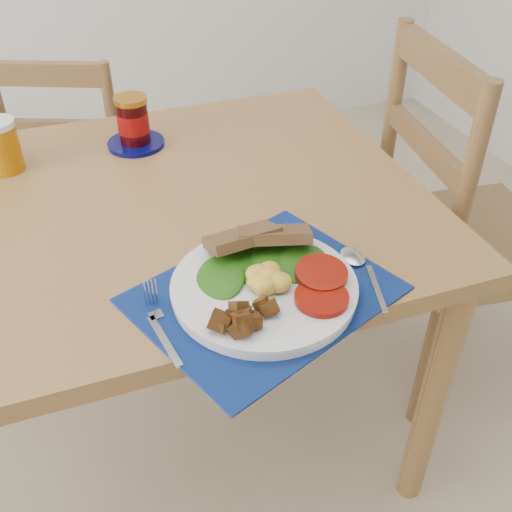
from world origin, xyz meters
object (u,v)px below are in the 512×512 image
(chair_far, at_px, (76,149))
(breakfast_plate, at_px, (262,286))
(jam_on_saucer, at_px, (134,124))
(chair_end, at_px, (460,198))
(juice_glass, at_px, (1,147))

(chair_far, bearing_deg, breakfast_plate, 124.09)
(breakfast_plate, height_order, jam_on_saucer, jam_on_saucer)
(breakfast_plate, xyz_separation_m, jam_on_saucer, (-0.09, 0.62, 0.03))
(chair_far, relative_size, chair_end, 0.85)
(juice_glass, distance_m, jam_on_saucer, 0.30)
(juice_glass, xyz_separation_m, jam_on_saucer, (0.30, 0.02, -0.00))
(chair_end, height_order, juice_glass, chair_end)
(breakfast_plate, bearing_deg, chair_end, 28.92)
(chair_end, bearing_deg, jam_on_saucer, 76.48)
(juice_glass, bearing_deg, breakfast_plate, -57.01)
(chair_far, distance_m, breakfast_plate, 1.14)
(chair_far, relative_size, breakfast_plate, 3.34)
(juice_glass, relative_size, jam_on_saucer, 0.82)
(chair_end, bearing_deg, chair_far, 56.80)
(chair_far, relative_size, jam_on_saucer, 7.58)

